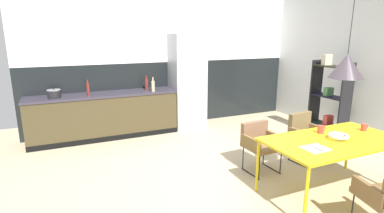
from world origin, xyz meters
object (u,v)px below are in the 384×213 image
refrigerator_column (187,81)px  fruit_bowl (339,136)px  dining_table (334,142)px  mug_wide_latte (321,129)px  armchair_facing_counter (260,140)px  bottle_oil_tall (153,86)px  mug_glass_clear (364,127)px  cooking_pot (54,94)px  open_book (315,148)px  armchair_by_stool (305,131)px  open_shelf_unit (329,97)px  pendant_lamp_over_table_near (347,66)px  bottle_vinegar_dark (146,84)px  bottle_spice_small (88,89)px

refrigerator_column → fruit_bowl: size_ratio=8.26×
dining_table → mug_wide_latte: mug_wide_latte is taller
armchair_facing_counter → bottle_oil_tall: 2.55m
mug_glass_clear → cooking_pot: size_ratio=0.51×
refrigerator_column → open_book: (0.07, -3.59, -0.27)m
mug_wide_latte → dining_table: bearing=-96.8°
armchair_by_stool → fruit_bowl: fruit_bowl is taller
refrigerator_column → open_shelf_unit: 2.90m
cooking_pot → bottle_oil_tall: size_ratio=0.81×
dining_table → mug_glass_clear: (0.65, 0.09, 0.09)m
mug_wide_latte → pendant_lamp_over_table_near: (-0.03, -0.29, 0.87)m
open_shelf_unit → pendant_lamp_over_table_near: pendant_lamp_over_table_near is taller
fruit_bowl → pendant_lamp_over_table_near: (-0.04, -0.02, 0.87)m
fruit_bowl → open_book: 0.53m
bottle_vinegar_dark → pendant_lamp_over_table_near: 3.89m
armchair_facing_counter → open_book: size_ratio=2.64×
open_book → bottle_spice_small: bottle_spice_small is taller
open_book → cooking_pot: bearing=127.7°
armchair_facing_counter → fruit_bowl: fruit_bowl is taller
open_book → armchair_by_stool: bearing=49.3°
open_book → bottle_spice_small: 4.08m
refrigerator_column → armchair_by_stool: size_ratio=2.62×
mug_wide_latte → bottle_spice_small: (-2.64, 3.07, 0.22)m
bottle_spice_small → open_shelf_unit: size_ratio=0.19×
refrigerator_column → mug_wide_latte: refrigerator_column is taller
dining_table → fruit_bowl: bearing=-28.4°
mug_wide_latte → pendant_lamp_over_table_near: pendant_lamp_over_table_near is taller
pendant_lamp_over_table_near → mug_glass_clear: bearing=11.9°
mug_wide_latte → bottle_vinegar_dark: bearing=114.1°
bottle_spice_small → fruit_bowl: bearing=-51.6°
cooking_pot → bottle_spice_small: bearing=-6.1°
mug_glass_clear → mug_wide_latte: mug_wide_latte is taller
bottle_vinegar_dark → open_shelf_unit: open_shelf_unit is taller
bottle_oil_tall → dining_table: bearing=-67.1°
bottle_vinegar_dark → open_shelf_unit: (3.15, -1.88, -0.19)m
armchair_facing_counter → open_book: open_book is taller
refrigerator_column → armchair_facing_counter: (0.11, -2.50, -0.54)m
mug_glass_clear → armchair_by_stool: bearing=102.2°
armchair_facing_counter → bottle_vinegar_dark: 2.81m
refrigerator_column → fruit_bowl: bearing=-80.5°
fruit_bowl → bottle_oil_tall: (-1.41, 3.27, 0.22)m
mug_wide_latte → bottle_vinegar_dark: 3.59m
armchair_facing_counter → bottle_spice_small: size_ratio=2.37×
bottle_spice_small → open_shelf_unit: bearing=-21.3°
armchair_by_stool → bottle_oil_tall: bearing=-58.5°
refrigerator_column → bottle_oil_tall: bearing=-166.9°
armchair_by_stool → bottle_oil_tall: (-1.84, 2.30, 0.51)m
mug_glass_clear → cooking_pot: cooking_pot is taller
dining_table → bottle_vinegar_dark: (-1.43, 3.51, 0.31)m
refrigerator_column → pendant_lamp_over_table_near: 3.59m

